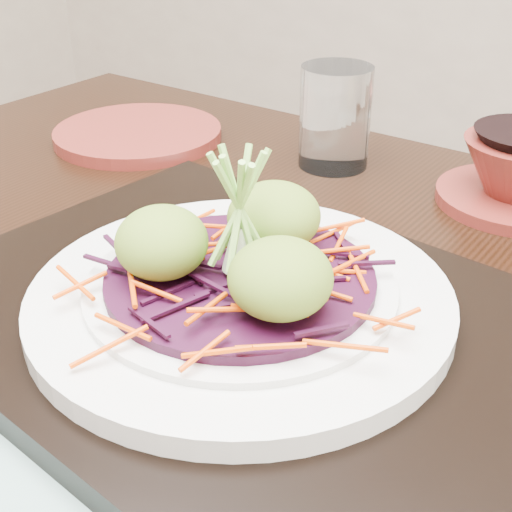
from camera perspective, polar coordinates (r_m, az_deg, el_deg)
The scene contains 10 objects.
dining_table at distance 0.57m, azimuth 1.65°, elevation -12.14°, with size 1.20×0.86×0.71m.
placemat at distance 0.49m, azimuth -1.21°, elevation -6.29°, with size 0.49×0.39×0.00m, color #799D94.
serving_tray at distance 0.48m, azimuth -1.22°, elevation -5.14°, with size 0.43×0.32×0.02m, color black.
white_plate at distance 0.47m, azimuth -1.25°, elevation -3.24°, with size 0.28×0.28×0.02m.
cabbage_bed at distance 0.46m, azimuth -1.27°, elevation -1.77°, with size 0.18×0.18×0.01m, color black.
carrot_julienne at distance 0.46m, azimuth -1.28°, elevation -0.85°, with size 0.21×0.21×0.01m, color #DC4403, non-canonical shape.
guacamole_scoops at distance 0.45m, azimuth -1.35°, elevation 0.90°, with size 0.15×0.14×0.05m.
scallion_garnish at distance 0.44m, azimuth -1.33°, elevation 3.38°, with size 0.06×0.06×0.10m, color #8CCE52, non-canonical shape.
terracotta_side_plate at distance 0.84m, azimuth -9.43°, elevation 9.61°, with size 0.19×0.19×0.01m, color maroon.
water_glass at distance 0.75m, azimuth 6.34°, elevation 10.98°, with size 0.07×0.07×0.10m, color white.
Camera 1 is at (0.27, -0.28, 1.00)m, focal length 50.00 mm.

